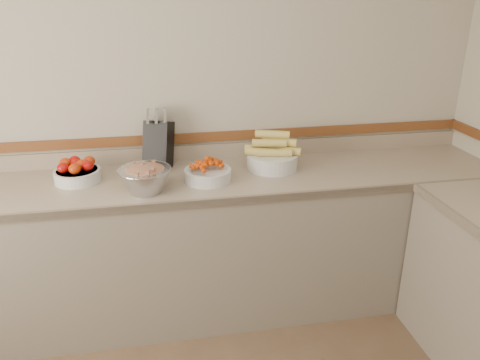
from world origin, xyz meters
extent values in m
plane|color=#B3A993|center=(0.00, 2.00, 1.30)|extent=(4.00, 0.00, 4.00)
cube|color=gray|center=(0.00, 1.68, 0.88)|extent=(4.00, 0.65, 0.04)
cube|color=gray|center=(0.00, 1.68, 0.43)|extent=(4.00, 0.63, 0.86)
cube|color=#74634E|center=(0.00, 1.36, 0.88)|extent=(4.00, 0.02, 0.04)
cube|color=gray|center=(0.00, 1.99, 0.95)|extent=(4.00, 0.02, 0.10)
cube|color=brown|center=(0.00, 1.99, 1.05)|extent=(4.00, 0.02, 0.06)
cube|color=black|center=(-0.05, 1.90, 1.04)|extent=(0.22, 0.23, 0.31)
cylinder|color=silver|center=(-0.10, 1.87, 1.23)|extent=(0.03, 0.04, 0.08)
cylinder|color=silver|center=(-0.05, 1.87, 1.23)|extent=(0.03, 0.04, 0.08)
cylinder|color=silver|center=(0.00, 1.87, 1.23)|extent=(0.03, 0.04, 0.08)
cylinder|color=silver|center=(-0.10, 1.90, 1.23)|extent=(0.03, 0.04, 0.08)
cylinder|color=silver|center=(-0.05, 1.90, 1.23)|extent=(0.03, 0.04, 0.08)
cylinder|color=silver|center=(0.00, 1.90, 1.23)|extent=(0.03, 0.04, 0.08)
cylinder|color=silver|center=(-0.10, 1.93, 1.23)|extent=(0.03, 0.04, 0.08)
cylinder|color=silver|center=(-0.05, 1.93, 1.23)|extent=(0.03, 0.04, 0.08)
cylinder|color=silver|center=(0.00, 1.93, 1.23)|extent=(0.03, 0.04, 0.08)
cylinder|color=silver|center=(-0.52, 1.75, 0.93)|extent=(0.26, 0.26, 0.07)
torus|color=silver|center=(-0.52, 1.75, 0.96)|extent=(0.26, 0.26, 0.01)
cylinder|color=white|center=(-0.52, 1.75, 0.96)|extent=(0.23, 0.23, 0.01)
ellipsoid|color=#A80A06|center=(-0.58, 1.71, 1.00)|extent=(0.07, 0.07, 0.06)
ellipsoid|color=#B72C06|center=(-0.52, 1.68, 1.00)|extent=(0.07, 0.07, 0.06)
ellipsoid|color=#A80A06|center=(-0.45, 1.72, 1.00)|extent=(0.07, 0.07, 0.06)
ellipsoid|color=#B72C06|center=(-0.58, 1.79, 1.00)|extent=(0.07, 0.07, 0.06)
ellipsoid|color=#A80A06|center=(-0.52, 1.76, 1.00)|extent=(0.07, 0.07, 0.06)
ellipsoid|color=#B72C06|center=(-0.45, 1.80, 1.00)|extent=(0.07, 0.07, 0.06)
ellipsoid|color=#A80A06|center=(-0.54, 1.82, 1.00)|extent=(0.07, 0.07, 0.06)
ellipsoid|color=#B72C06|center=(-0.49, 1.74, 1.00)|extent=(0.07, 0.07, 0.06)
cylinder|color=silver|center=(0.21, 1.62, 0.93)|extent=(0.27, 0.27, 0.07)
torus|color=silver|center=(0.21, 1.62, 0.96)|extent=(0.27, 0.27, 0.01)
cylinder|color=white|center=(0.21, 1.62, 0.96)|extent=(0.23, 0.23, 0.01)
sphere|color=#BE3906|center=(0.29, 1.67, 0.99)|extent=(0.03, 0.03, 0.03)
sphere|color=#BE3906|center=(0.21, 1.62, 1.03)|extent=(0.03, 0.03, 0.03)
sphere|color=#BE3906|center=(0.23, 1.56, 1.01)|extent=(0.03, 0.03, 0.03)
sphere|color=#BE3906|center=(0.25, 1.65, 1.00)|extent=(0.03, 0.03, 0.03)
sphere|color=#BE3906|center=(0.12, 1.62, 0.99)|extent=(0.03, 0.03, 0.03)
sphere|color=#BE3906|center=(0.24, 1.71, 0.99)|extent=(0.03, 0.03, 0.03)
sphere|color=#BE3906|center=(0.21, 1.62, 1.03)|extent=(0.03, 0.03, 0.03)
sphere|color=#BE3906|center=(0.17, 1.58, 1.01)|extent=(0.03, 0.03, 0.03)
sphere|color=#BE3906|center=(0.21, 1.62, 1.02)|extent=(0.03, 0.03, 0.03)
sphere|color=#BE3906|center=(0.26, 1.62, 1.01)|extent=(0.03, 0.03, 0.03)
sphere|color=#BE3906|center=(0.19, 1.63, 1.01)|extent=(0.03, 0.03, 0.03)
sphere|color=#BE3906|center=(0.26, 1.69, 0.99)|extent=(0.03, 0.03, 0.03)
sphere|color=#BE3906|center=(0.21, 1.62, 1.03)|extent=(0.03, 0.03, 0.03)
sphere|color=#BE3906|center=(0.25, 1.53, 0.99)|extent=(0.03, 0.03, 0.03)
sphere|color=#BE3906|center=(0.14, 1.61, 1.00)|extent=(0.03, 0.03, 0.03)
sphere|color=#BE3906|center=(0.17, 1.59, 1.01)|extent=(0.03, 0.03, 0.03)
sphere|color=#BE3906|center=(0.15, 1.59, 1.00)|extent=(0.03, 0.03, 0.03)
sphere|color=#BE3906|center=(0.25, 1.67, 1.00)|extent=(0.03, 0.03, 0.03)
sphere|color=#BE3906|center=(0.22, 1.61, 1.01)|extent=(0.03, 0.03, 0.03)
sphere|color=#BE3906|center=(0.15, 1.66, 1.00)|extent=(0.03, 0.03, 0.03)
sphere|color=#BE3906|center=(0.15, 1.62, 1.00)|extent=(0.03, 0.03, 0.03)
sphere|color=#BE3906|center=(0.19, 1.57, 1.00)|extent=(0.03, 0.03, 0.03)
sphere|color=#BE3906|center=(0.21, 1.63, 1.02)|extent=(0.03, 0.03, 0.03)
sphere|color=#BE3906|center=(0.17, 1.62, 1.01)|extent=(0.03, 0.03, 0.03)
sphere|color=#BE3906|center=(0.15, 1.59, 1.00)|extent=(0.03, 0.03, 0.03)
sphere|color=#BE3906|center=(0.27, 1.69, 0.99)|extent=(0.03, 0.03, 0.03)
sphere|color=#BE3906|center=(0.26, 1.64, 1.01)|extent=(0.03, 0.03, 0.03)
sphere|color=#BE3906|center=(0.19, 1.57, 1.01)|extent=(0.03, 0.03, 0.03)
sphere|color=#BE3906|center=(0.17, 1.57, 1.00)|extent=(0.03, 0.03, 0.03)
sphere|color=#BE3906|center=(0.20, 1.63, 1.02)|extent=(0.03, 0.03, 0.03)
sphere|color=#BE3906|center=(0.23, 1.64, 1.02)|extent=(0.03, 0.03, 0.03)
sphere|color=#BE3906|center=(0.19, 1.64, 1.02)|extent=(0.03, 0.03, 0.03)
sphere|color=#BE3906|center=(0.19, 1.61, 1.01)|extent=(0.03, 0.03, 0.03)
sphere|color=#BE3906|center=(0.29, 1.58, 0.99)|extent=(0.03, 0.03, 0.03)
sphere|color=#BE3906|center=(0.21, 1.68, 1.00)|extent=(0.03, 0.03, 0.03)
sphere|color=#BE3906|center=(0.20, 1.64, 1.02)|extent=(0.03, 0.03, 0.03)
sphere|color=#BE3906|center=(0.23, 1.61, 1.01)|extent=(0.03, 0.03, 0.03)
sphere|color=#BE3906|center=(0.20, 1.62, 1.03)|extent=(0.03, 0.03, 0.03)
sphere|color=#BE3906|center=(0.24, 1.60, 1.01)|extent=(0.03, 0.03, 0.03)
sphere|color=#BE3906|center=(0.17, 1.57, 1.00)|extent=(0.03, 0.03, 0.03)
sphere|color=#BE3906|center=(0.18, 1.59, 1.01)|extent=(0.03, 0.03, 0.03)
sphere|color=#BE3906|center=(0.26, 1.64, 1.01)|extent=(0.03, 0.03, 0.03)
cylinder|color=silver|center=(0.62, 1.75, 0.95)|extent=(0.31, 0.31, 0.09)
torus|color=silver|center=(0.62, 1.75, 0.99)|extent=(0.31, 0.31, 0.01)
cylinder|color=tan|center=(0.56, 1.73, 1.02)|extent=(0.21, 0.11, 0.05)
cylinder|color=tan|center=(0.62, 1.70, 1.02)|extent=(0.21, 0.09, 0.05)
cylinder|color=tan|center=(0.69, 1.73, 1.02)|extent=(0.21, 0.14, 0.05)
cylinder|color=tan|center=(0.57, 1.79, 1.02)|extent=(0.21, 0.10, 0.05)
cylinder|color=tan|center=(0.66, 1.80, 1.02)|extent=(0.20, 0.15, 0.05)
cylinder|color=tan|center=(0.60, 1.75, 1.06)|extent=(0.21, 0.09, 0.05)
cylinder|color=tan|center=(0.67, 1.76, 1.06)|extent=(0.21, 0.13, 0.05)
cylinder|color=tan|center=(0.63, 1.78, 1.11)|extent=(0.21, 0.11, 0.05)
cylinder|color=#B2B2BA|center=(-0.14, 1.52, 0.97)|extent=(0.29, 0.29, 0.13)
torus|color=#B2B2BA|center=(-0.14, 1.52, 1.03)|extent=(0.29, 0.29, 0.01)
ellipsoid|color=maroon|center=(-0.14, 1.52, 1.02)|extent=(0.23, 0.23, 0.08)
cube|color=maroon|center=(-0.12, 1.43, 1.05)|extent=(0.02, 0.02, 0.02)
cube|color=#80A14E|center=(-0.10, 1.52, 1.04)|extent=(0.02, 0.02, 0.02)
cube|color=maroon|center=(-0.15, 1.53, 1.05)|extent=(0.02, 0.02, 0.02)
cube|color=#80A14E|center=(-0.09, 1.45, 1.05)|extent=(0.03, 0.03, 0.02)
cube|color=maroon|center=(-0.13, 1.52, 1.04)|extent=(0.02, 0.02, 0.02)
cube|color=#80A14E|center=(-0.14, 1.53, 1.03)|extent=(0.02, 0.02, 0.02)
cube|color=maroon|center=(-0.13, 1.58, 1.04)|extent=(0.03, 0.03, 0.02)
cube|color=#80A14E|center=(-0.09, 1.58, 1.05)|extent=(0.02, 0.02, 0.02)
cube|color=maroon|center=(-0.22, 1.53, 1.03)|extent=(0.03, 0.03, 0.02)
cube|color=#80A14E|center=(-0.17, 1.43, 1.03)|extent=(0.03, 0.03, 0.02)
cube|color=maroon|center=(-0.15, 1.53, 1.04)|extent=(0.03, 0.03, 0.02)
cube|color=#80A14E|center=(-0.14, 1.56, 1.05)|extent=(0.02, 0.02, 0.02)
cube|color=maroon|center=(-0.14, 1.43, 1.04)|extent=(0.02, 0.02, 0.02)
cube|color=#80A14E|center=(-0.19, 1.59, 1.04)|extent=(0.02, 0.02, 0.02)
camera|label=1|loc=(-0.06, -0.86, 1.91)|focal=35.00mm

